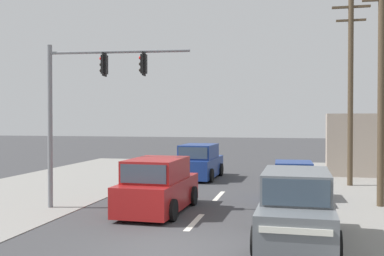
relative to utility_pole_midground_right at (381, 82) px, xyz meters
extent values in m
plane|color=#3A3A3D|center=(-6.27, -6.94, -4.64)|extent=(140.00, 140.00, 0.00)
cube|color=silver|center=(-6.27, -3.94, -4.64)|extent=(0.20, 2.40, 0.01)
cube|color=silver|center=(-6.27, 1.06, -4.64)|extent=(0.20, 2.40, 0.01)
cylinder|color=#4C3D2B|center=(0.00, 0.00, -0.24)|extent=(0.26, 0.26, 8.82)
cylinder|color=#4C3D2B|center=(-0.42, 5.32, -0.04)|extent=(0.26, 0.26, 9.21)
cube|color=#4C3D2B|center=(-0.42, 5.32, 4.12)|extent=(1.80, 0.12, 0.11)
cube|color=#4C3D2B|center=(-0.42, 5.32, 3.47)|extent=(1.40, 0.12, 0.10)
cylinder|color=slate|center=(-11.95, -2.83, -1.64)|extent=(0.18, 0.18, 6.00)
cylinder|color=slate|center=(-9.36, -2.60, 1.06)|extent=(5.19, 0.57, 0.11)
cube|color=black|center=(-9.88, -2.64, 0.61)|extent=(0.22, 0.28, 0.68)
cube|color=black|center=(-9.88, -2.64, 0.61)|extent=(0.08, 0.44, 0.84)
sphere|color=red|center=(-10.00, -2.65, 0.83)|extent=(0.13, 0.13, 0.13)
sphere|color=black|center=(-10.00, -2.65, 0.61)|extent=(0.13, 0.13, 0.13)
sphere|color=black|center=(-10.00, -2.65, 0.39)|extent=(0.13, 0.13, 0.13)
cube|color=black|center=(-8.43, -2.51, 0.61)|extent=(0.22, 0.28, 0.68)
cube|color=black|center=(-8.43, -2.51, 0.61)|extent=(0.08, 0.44, 0.84)
sphere|color=red|center=(-8.55, -2.52, 0.83)|extent=(0.13, 0.13, 0.13)
sphere|color=black|center=(-8.55, -2.52, 0.61)|extent=(0.13, 0.13, 0.13)
sphere|color=black|center=(-8.55, -2.52, 0.39)|extent=(0.13, 0.13, 0.13)
cube|color=maroon|center=(-7.87, -2.56, -4.01)|extent=(1.96, 4.55, 1.00)
cube|color=maroon|center=(-7.88, -2.76, -3.13)|extent=(1.79, 2.75, 0.76)
cube|color=#384756|center=(-7.84, -1.39, -3.13)|extent=(1.58, 0.10, 0.65)
cube|color=#384756|center=(-7.92, -4.13, -3.13)|extent=(1.55, 0.10, 0.61)
cube|color=white|center=(-7.81, -0.29, -3.78)|extent=(1.56, 0.08, 0.14)
cylinder|color=black|center=(-8.76, -1.14, -4.28)|extent=(0.24, 0.73, 0.72)
cylinder|color=black|center=(-6.92, -1.19, -4.28)|extent=(0.24, 0.73, 0.72)
cylinder|color=black|center=(-8.83, -3.93, -4.28)|extent=(0.24, 0.73, 0.72)
cylinder|color=black|center=(-6.99, -3.98, -4.28)|extent=(0.24, 0.73, 0.72)
cube|color=navy|center=(-3.16, 0.76, -4.14)|extent=(1.68, 3.63, 0.76)
cube|color=navy|center=(-3.16, 1.06, -3.44)|extent=(1.52, 1.93, 0.64)
cube|color=#384756|center=(-3.14, 0.09, -3.44)|extent=(1.36, 0.09, 0.54)
cube|color=#384756|center=(-3.18, 2.03, -3.44)|extent=(1.33, 0.09, 0.51)
cube|color=white|center=(-3.12, -1.06, -3.96)|extent=(1.36, 0.07, 0.14)
cylinder|color=black|center=(-2.33, -0.34, -4.34)|extent=(0.19, 0.60, 0.60)
cylinder|color=black|center=(-3.93, -0.37, -4.34)|extent=(0.19, 0.60, 0.60)
cylinder|color=black|center=(-2.38, 1.89, -4.34)|extent=(0.19, 0.60, 0.60)
cylinder|color=black|center=(-3.98, 1.86, -4.34)|extent=(0.19, 0.60, 0.60)
cube|color=navy|center=(-8.20, 6.51, -4.01)|extent=(1.98, 4.56, 1.00)
cube|color=navy|center=(-8.21, 6.31, -3.13)|extent=(1.80, 2.75, 0.76)
cube|color=#384756|center=(-8.17, 7.68, -3.13)|extent=(1.58, 0.11, 0.65)
cube|color=#384756|center=(-8.25, 4.94, -3.13)|extent=(1.55, 0.11, 0.61)
cube|color=white|center=(-8.13, 8.78, -3.78)|extent=(1.56, 0.09, 0.14)
cylinder|color=black|center=(-9.08, 7.94, -4.28)|extent=(0.24, 0.73, 0.72)
cylinder|color=black|center=(-7.24, 7.88, -4.28)|extent=(0.24, 0.73, 0.72)
cylinder|color=black|center=(-9.17, 5.15, -4.28)|extent=(0.24, 0.73, 0.72)
cylinder|color=black|center=(-7.33, 5.09, -4.28)|extent=(0.24, 0.73, 0.72)
cube|color=slate|center=(-3.15, -5.71, -4.01)|extent=(1.93, 4.54, 1.00)
cube|color=slate|center=(-3.14, -5.51, -3.13)|extent=(1.78, 2.74, 0.76)
cube|color=#384756|center=(-3.17, -6.88, -3.13)|extent=(1.58, 0.09, 0.65)
cube|color=#384756|center=(-3.12, -4.14, -3.13)|extent=(1.55, 0.09, 0.61)
cube|color=white|center=(-3.20, -7.97, -3.78)|extent=(1.56, 0.07, 0.14)
cylinder|color=black|center=(-2.26, -7.12, -4.28)|extent=(0.24, 0.72, 0.72)
cylinder|color=black|center=(-4.10, -7.08, -4.28)|extent=(0.24, 0.72, 0.72)
cylinder|color=black|center=(-2.20, -4.33, -4.28)|extent=(0.24, 0.72, 0.72)
cylinder|color=black|center=(-4.04, -4.29, -4.28)|extent=(0.24, 0.72, 0.72)
camera|label=1|loc=(-3.32, -17.83, -1.38)|focal=42.00mm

